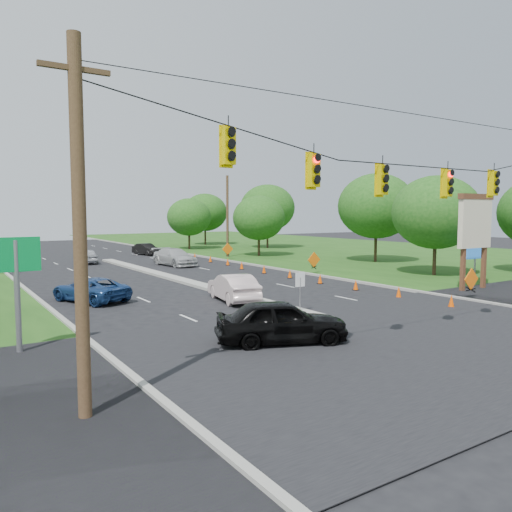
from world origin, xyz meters
TOP-DOWN VIEW (x-y plane):
  - ground at (0.00, 0.00)m, footprint 160.00×160.00m
  - grass_right at (30.00, 20.00)m, footprint 40.00×160.00m
  - cross_street at (0.00, 0.00)m, footprint 160.00×14.00m
  - curb_left at (-10.10, 30.00)m, footprint 0.25×110.00m
  - curb_right at (10.10, 30.00)m, footprint 0.25×110.00m
  - median at (0.00, 21.00)m, footprint 1.00×34.00m
  - median_sign at (0.00, 6.00)m, footprint 0.55×0.06m
  - signal_span at (-0.05, -1.00)m, footprint 25.60×0.32m
  - utility_pole_far_right at (12.50, 35.00)m, footprint 0.28×0.28m
  - pylon_sign at (14.31, 6.20)m, footprint 5.90×2.30m
  - cone_0 at (7.63, 3.00)m, footprint 0.32×0.32m
  - cone_1 at (7.63, 6.50)m, footprint 0.32×0.32m
  - cone_2 at (7.63, 10.00)m, footprint 0.32×0.32m
  - cone_3 at (7.63, 13.50)m, footprint 0.32×0.32m
  - cone_4 at (7.63, 17.00)m, footprint 0.32×0.32m
  - cone_5 at (7.63, 20.50)m, footprint 0.32×0.32m
  - cone_6 at (7.63, 24.00)m, footprint 0.32×0.32m
  - cone_7 at (8.23, 27.50)m, footprint 0.32×0.32m
  - cone_8 at (8.23, 31.00)m, footprint 0.32×0.32m
  - cone_9 at (8.23, 34.50)m, footprint 0.32×0.32m
  - cone_10 at (8.23, 38.00)m, footprint 0.32×0.32m
  - cone_11 at (8.23, 41.50)m, footprint 0.32×0.32m
  - work_sign_0 at (10.80, 4.00)m, footprint 1.27×0.58m
  - work_sign_1 at (10.80, 18.00)m, footprint 1.27×0.58m
  - work_sign_2 at (10.80, 32.00)m, footprint 1.27×0.58m
  - tree_7 at (18.00, 12.00)m, footprint 6.72×6.72m
  - tree_8 at (22.00, 22.00)m, footprint 7.56×7.56m
  - tree_9 at (16.00, 34.00)m, footprint 5.88×5.88m
  - tree_10 at (24.00, 44.00)m, footprint 7.56×7.56m
  - tree_11 at (20.00, 55.00)m, footprint 6.72×6.72m
  - tree_12 at (14.00, 48.00)m, footprint 5.88×5.88m
  - black_sedan at (-3.98, 2.05)m, footprint 5.36×3.71m
  - white_sedan at (-0.90, 10.92)m, footprint 2.45×4.89m
  - blue_pickup at (-7.66, 15.11)m, footprint 3.92×5.33m
  - silver_car_far at (3.97, 30.00)m, footprint 2.89×5.76m
  - silver_car_oncoming at (-2.40, 36.57)m, footprint 2.02×4.31m
  - dark_car_receding at (5.95, 42.63)m, footprint 2.31×4.30m

SIDE VIEW (x-z plane):
  - ground at x=0.00m, z-range 0.00..0.00m
  - grass_right at x=30.00m, z-range -0.03..0.03m
  - cross_street at x=0.00m, z-range -0.01..0.01m
  - curb_left at x=-10.10m, z-range -0.08..0.08m
  - curb_right at x=10.10m, z-range -0.08..0.08m
  - median at x=0.00m, z-range -0.09..0.09m
  - cone_0 at x=7.63m, z-range 0.00..0.70m
  - cone_1 at x=7.63m, z-range 0.00..0.70m
  - cone_2 at x=7.63m, z-range 0.00..0.70m
  - cone_3 at x=7.63m, z-range 0.00..0.70m
  - cone_4 at x=7.63m, z-range 0.00..0.70m
  - cone_5 at x=7.63m, z-range 0.00..0.70m
  - cone_6 at x=7.63m, z-range 0.00..0.70m
  - cone_7 at x=8.23m, z-range 0.00..0.70m
  - cone_8 at x=8.23m, z-range 0.00..0.70m
  - cone_9 at x=8.23m, z-range 0.00..0.70m
  - cone_10 at x=8.23m, z-range 0.00..0.70m
  - cone_11 at x=8.23m, z-range 0.00..0.70m
  - dark_car_receding at x=5.95m, z-range 0.00..1.35m
  - blue_pickup at x=-7.66m, z-range 0.00..1.35m
  - silver_car_oncoming at x=-2.40m, z-range 0.00..1.43m
  - white_sedan at x=-0.90m, z-range 0.00..1.54m
  - silver_car_far at x=3.97m, z-range 0.00..1.60m
  - black_sedan at x=-3.98m, z-range 0.00..1.69m
  - work_sign_0 at x=10.80m, z-range 0.41..1.78m
  - work_sign_1 at x=10.80m, z-range 0.41..1.78m
  - work_sign_2 at x=10.80m, z-range 0.41..1.78m
  - median_sign at x=0.00m, z-range 0.44..2.49m
  - pylon_sign at x=14.31m, z-range 0.94..7.06m
  - tree_9 at x=16.00m, z-range 0.91..7.77m
  - tree_12 at x=14.00m, z-range 0.91..7.77m
  - utility_pole_far_right at x=12.50m, z-range 0.00..9.00m
  - tree_7 at x=18.00m, z-range 1.04..8.88m
  - tree_11 at x=20.00m, z-range 1.04..8.88m
  - signal_span at x=-0.05m, z-range 0.47..9.47m
  - tree_8 at x=22.00m, z-range 1.17..9.99m
  - tree_10 at x=24.00m, z-range 1.17..9.99m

